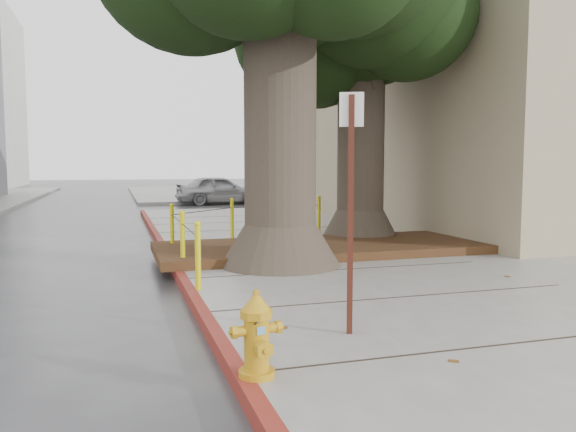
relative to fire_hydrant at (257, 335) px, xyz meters
name	(u,v)px	position (x,y,z in m)	size (l,w,h in m)	color
ground	(364,312)	(1.90, 2.10, -0.49)	(140.00, 140.00, 0.00)	#28282B
sidewalk_far	(256,192)	(7.90, 32.10, -0.42)	(16.00, 20.00, 0.15)	slate
curb_red	(180,277)	(-0.10, 4.60, -0.42)	(0.14, 26.00, 0.16)	maroon
planter_bed	(322,247)	(2.80, 6.00, -0.26)	(6.40, 2.60, 0.16)	black
building_corner	(543,64)	(11.90, 10.60, 4.51)	(12.00, 13.00, 10.00)	gray
building_side_white	(421,124)	(17.90, 28.10, 4.01)	(10.00, 10.00, 9.00)	silver
building_side_grey	(450,111)	(23.90, 34.10, 5.51)	(12.00, 14.00, 12.00)	slate
tree_far	(374,21)	(4.54, 7.42, 4.53)	(4.50, 3.80, 7.17)	#4C3F33
bollard_ring	(228,226)	(1.03, 6.47, 0.17)	(3.79, 5.39, 0.95)	#CEC00B
fire_hydrant	(257,335)	(0.00, 0.00, 0.00)	(0.37, 0.34, 0.70)	gold
signpost	(351,199)	(1.17, 0.85, 1.01)	(0.23, 0.11, 2.39)	#471911
car_silver	(219,190)	(3.65, 22.08, 0.19)	(1.62, 4.03, 1.37)	#9D9DA1
car_red	(433,191)	(13.34, 19.13, 0.13)	(1.31, 3.76, 1.24)	maroon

